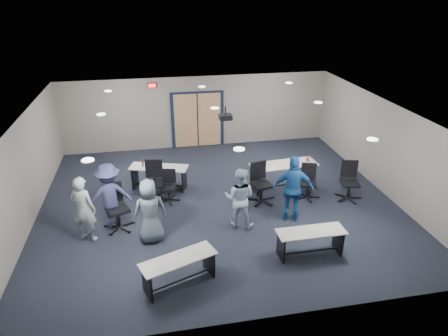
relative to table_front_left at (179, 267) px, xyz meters
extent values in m
plane|color=black|center=(1.41, 3.23, -0.44)|extent=(10.00, 10.00, 0.00)
cube|color=gray|center=(1.41, 7.73, 0.91)|extent=(10.00, 0.04, 2.70)
cube|color=gray|center=(1.41, -1.27, 0.91)|extent=(10.00, 0.04, 2.70)
cube|color=gray|center=(-3.59, 3.23, 0.91)|extent=(0.04, 9.00, 2.70)
cube|color=gray|center=(6.41, 3.23, 0.91)|extent=(0.04, 9.00, 2.70)
cube|color=silver|center=(1.41, 3.23, 2.26)|extent=(10.00, 9.00, 0.04)
cube|color=black|center=(1.41, 7.70, 0.61)|extent=(2.00, 0.06, 2.20)
cube|color=#A17649|center=(0.96, 7.68, 0.61)|extent=(0.85, 0.04, 2.05)
cube|color=#A17649|center=(1.86, 7.68, 0.61)|extent=(0.85, 0.04, 2.05)
cube|color=black|center=(-0.19, 7.68, 2.01)|extent=(0.32, 0.05, 0.18)
cube|color=#FF0C0C|center=(-0.19, 7.65, 2.01)|extent=(0.26, 0.02, 0.12)
cylinder|color=black|center=(1.71, 3.73, 2.14)|extent=(0.04, 0.04, 0.24)
cube|color=black|center=(1.71, 3.73, 1.96)|extent=(0.35, 0.30, 0.14)
cylinder|color=black|center=(1.71, 3.58, 1.96)|extent=(0.08, 0.03, 0.08)
cube|color=#B6B4AC|center=(0.00, 0.00, 0.19)|extent=(1.68, 1.06, 0.03)
cube|color=black|center=(-0.66, -0.25, -0.13)|extent=(0.21, 0.47, 0.62)
cube|color=black|center=(0.66, 0.25, -0.13)|extent=(0.21, 0.47, 0.62)
cube|color=black|center=(0.00, 0.00, -0.35)|extent=(1.34, 0.54, 0.04)
cube|color=#B6B4AC|center=(3.06, 0.43, 0.18)|extent=(1.58, 0.53, 0.03)
cube|color=black|center=(2.36, 0.43, -0.14)|extent=(0.05, 0.48, 0.61)
cube|color=black|center=(3.77, 0.44, -0.14)|extent=(0.05, 0.48, 0.61)
cube|color=black|center=(3.06, 0.43, -0.35)|extent=(1.40, 0.05, 0.04)
cube|color=#B6B4AC|center=(-0.21, 4.47, 0.25)|extent=(1.84, 1.08, 0.03)
cube|color=black|center=(-0.95, 4.70, -0.10)|extent=(0.21, 0.52, 0.68)
cube|color=black|center=(0.53, 4.23, -0.10)|extent=(0.21, 0.52, 0.68)
cube|color=black|center=(-0.21, 4.47, -0.35)|extent=(1.49, 0.51, 0.04)
cube|color=#B6B4AC|center=(3.50, 3.72, 0.36)|extent=(2.07, 0.84, 0.03)
cube|color=black|center=(2.61, 3.65, -0.05)|extent=(0.11, 0.62, 0.79)
cube|color=black|center=(4.40, 3.80, -0.05)|extent=(0.11, 0.62, 0.79)
cube|color=black|center=(3.50, 3.72, -0.33)|extent=(1.80, 0.21, 0.04)
cylinder|color=red|center=(4.29, 3.79, 0.45)|extent=(0.09, 0.09, 0.13)
imported|color=#A0AAAF|center=(-2.08, 2.05, 0.41)|extent=(0.74, 0.63, 1.71)
imported|color=#50606D|center=(-0.53, 1.71, 0.38)|extent=(0.87, 0.63, 1.64)
imported|color=#A5BADB|center=(1.73, 1.95, 0.37)|extent=(0.97, 0.88, 1.62)
imported|color=#1A4D8F|center=(3.16, 1.97, 0.47)|extent=(1.15, 0.72, 1.83)
imported|color=navy|center=(-1.51, 2.58, 0.43)|extent=(1.24, 0.87, 1.75)
camera|label=1|loc=(-0.33, -6.68, 5.34)|focal=32.00mm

